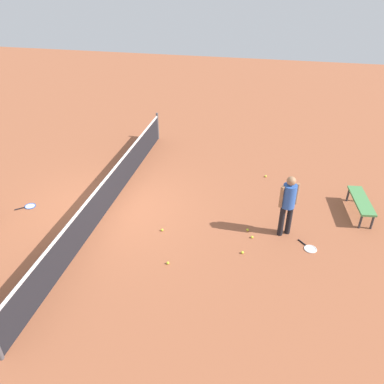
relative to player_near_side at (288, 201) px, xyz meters
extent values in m
plane|color=#9E5638|center=(0.20, 4.93, -1.01)|extent=(40.00, 40.00, 0.00)
cylinder|color=#4C4C51|center=(5.20, 4.93, -0.47)|extent=(0.09, 0.09, 1.07)
cube|color=black|center=(0.20, 4.93, -0.55)|extent=(10.00, 0.02, 0.91)
cube|color=white|center=(0.20, 4.93, -0.07)|extent=(10.00, 0.04, 0.06)
cylinder|color=black|center=(-0.06, 0.09, -0.58)|extent=(0.19, 0.19, 0.85)
cylinder|color=black|center=(0.06, -0.09, -0.58)|extent=(0.19, 0.19, 0.85)
cylinder|color=#2D59B2|center=(0.00, 0.00, 0.15)|extent=(0.47, 0.47, 0.62)
cylinder|color=#9E704C|center=(-0.11, 0.18, 0.17)|extent=(0.12, 0.12, 0.58)
cylinder|color=#9E704C|center=(0.11, -0.18, 0.17)|extent=(0.12, 0.12, 0.58)
sphere|color=#9E704C|center=(0.00, 0.00, 0.58)|extent=(0.32, 0.32, 0.23)
torus|color=white|center=(-0.51, -0.67, -1.00)|extent=(0.44, 0.44, 0.02)
cylinder|color=silver|center=(-0.51, -0.67, -1.00)|extent=(0.38, 0.38, 0.00)
cylinder|color=black|center=(-0.30, -0.47, -0.99)|extent=(0.23, 0.21, 0.03)
torus|color=blue|center=(-0.23, 7.20, -1.00)|extent=(0.44, 0.44, 0.02)
cylinder|color=silver|center=(-0.23, 7.20, -1.00)|extent=(0.38, 0.38, 0.00)
cylinder|color=black|center=(-0.41, 7.42, -0.99)|extent=(0.20, 0.24, 0.03)
sphere|color=#C6E033|center=(-0.08, 0.93, -0.98)|extent=(0.07, 0.07, 0.07)
sphere|color=#C6E033|center=(2.96, 0.60, -0.98)|extent=(0.07, 0.07, 0.07)
sphere|color=#C6E033|center=(-1.76, 2.65, -0.98)|extent=(0.07, 0.07, 0.07)
sphere|color=#C6E033|center=(-0.36, 0.78, -0.98)|extent=(0.07, 0.07, 0.07)
sphere|color=#C6E033|center=(-0.56, 3.13, -0.98)|extent=(0.07, 0.07, 0.07)
sphere|color=#C6E033|center=(-1.02, 0.97, -0.98)|extent=(0.07, 0.07, 0.07)
cube|color=#4C8C4C|center=(1.35, -2.05, -0.56)|extent=(1.54, 0.56, 0.06)
cylinder|color=#333338|center=(0.70, -2.27, -0.80)|extent=(0.07, 0.07, 0.42)
cylinder|color=#333338|center=(2.04, -2.12, -0.80)|extent=(0.07, 0.07, 0.42)
cylinder|color=#333338|center=(0.67, -1.97, -0.80)|extent=(0.07, 0.07, 0.42)
cylinder|color=#333338|center=(2.00, -1.82, -0.80)|extent=(0.07, 0.07, 0.42)
camera|label=1|loc=(-8.30, 0.67, 5.18)|focal=35.89mm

